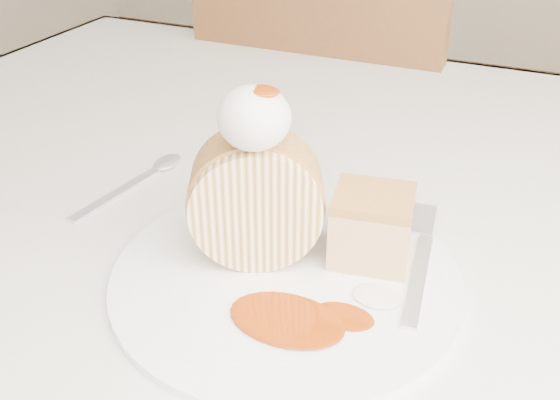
% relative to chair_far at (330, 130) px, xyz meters
% --- Properties ---
extents(table, '(1.40, 0.90, 0.75)m').
position_rel_chair_far_xyz_m(table, '(0.21, -0.51, 0.11)').
color(table, beige).
rests_on(table, ground).
extents(chair_far, '(0.46, 0.46, 0.96)m').
position_rel_chair_far_xyz_m(chair_far, '(0.00, 0.00, 0.00)').
color(chair_far, brown).
rests_on(chair_far, ground).
extents(plate, '(0.35, 0.35, 0.01)m').
position_rel_chair_far_xyz_m(plate, '(0.21, -0.72, 0.20)').
color(plate, white).
rests_on(plate, table).
extents(roulade_slice, '(0.13, 0.10, 0.11)m').
position_rel_chair_far_xyz_m(roulade_slice, '(0.17, -0.71, 0.26)').
color(roulade_slice, '#FFDCB1').
rests_on(roulade_slice, plate).
extents(cake_chunk, '(0.08, 0.07, 0.06)m').
position_rel_chair_far_xyz_m(cake_chunk, '(0.27, -0.67, 0.24)').
color(cake_chunk, tan).
rests_on(cake_chunk, plate).
extents(whipped_cream, '(0.06, 0.06, 0.05)m').
position_rel_chair_far_xyz_m(whipped_cream, '(0.18, -0.72, 0.35)').
color(whipped_cream, silver).
rests_on(whipped_cream, roulade_slice).
extents(caramel_drizzle, '(0.03, 0.02, 0.01)m').
position_rel_chair_far_xyz_m(caramel_drizzle, '(0.19, -0.72, 0.37)').
color(caramel_drizzle, '#8C2F05').
rests_on(caramel_drizzle, whipped_cream).
extents(caramel_pool, '(0.10, 0.08, 0.00)m').
position_rel_chair_far_xyz_m(caramel_pool, '(0.23, -0.78, 0.21)').
color(caramel_pool, '#8C2F05').
rests_on(caramel_pool, plate).
extents(fork, '(0.04, 0.18, 0.00)m').
position_rel_chair_far_xyz_m(fork, '(0.32, -0.69, 0.21)').
color(fork, silver).
rests_on(fork, plate).
extents(spoon, '(0.05, 0.16, 0.00)m').
position_rel_chair_far_xyz_m(spoon, '(-0.01, -0.66, 0.20)').
color(spoon, silver).
rests_on(spoon, table).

